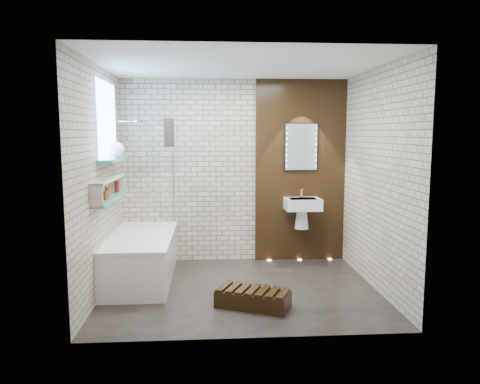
{
  "coord_description": "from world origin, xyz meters",
  "views": [
    {
      "loc": [
        -0.37,
        -5.21,
        1.85
      ],
      "look_at": [
        0.0,
        0.15,
        1.15
      ],
      "focal_mm": 34.11,
      "sensor_mm": 36.0,
      "label": 1
    }
  ],
  "objects": [
    {
      "name": "sill_vases",
      "position": [
        -1.5,
        0.49,
        1.65
      ],
      "size": [
        0.19,
        0.19,
        0.19
      ],
      "color": "white",
      "rests_on": "clerestory_window"
    },
    {
      "name": "led_mirror",
      "position": [
        0.95,
        1.23,
        1.65
      ],
      "size": [
        0.5,
        0.02,
        0.7
      ],
      "color": "black",
      "rests_on": "walnut_panel"
    },
    {
      "name": "ground",
      "position": [
        0.0,
        0.0,
        0.0
      ],
      "size": [
        3.2,
        3.2,
        0.0
      ],
      "primitive_type": "plane",
      "color": "black",
      "rests_on": "ground"
    },
    {
      "name": "washbasin",
      "position": [
        0.95,
        1.07,
        0.79
      ],
      "size": [
        0.5,
        0.36,
        0.58
      ],
      "color": "white",
      "rests_on": "walnut_panel"
    },
    {
      "name": "display_niche",
      "position": [
        -1.53,
        0.15,
        1.2
      ],
      "size": [
        0.14,
        1.3,
        0.26
      ],
      "color": "teal",
      "rests_on": "room_shell"
    },
    {
      "name": "clerestory_window",
      "position": [
        -1.57,
        0.35,
        1.9
      ],
      "size": [
        0.18,
        1.0,
        0.94
      ],
      "color": "#7FADE0",
      "rests_on": "room_shell"
    },
    {
      "name": "towel",
      "position": [
        -0.87,
        0.67,
        1.85
      ],
      "size": [
        0.1,
        0.27,
        0.35
      ],
      "primitive_type": "cube",
      "color": "black",
      "rests_on": "bath_screen"
    },
    {
      "name": "walnut_step",
      "position": [
        0.09,
        -0.56,
        0.09
      ],
      "size": [
        0.84,
        0.63,
        0.17
      ],
      "primitive_type": "cube",
      "rotation": [
        0.0,
        0.0,
        -0.42
      ],
      "color": "black",
      "rests_on": "ground"
    },
    {
      "name": "bathtub",
      "position": [
        -1.22,
        0.45,
        0.29
      ],
      "size": [
        0.79,
        1.74,
        0.7
      ],
      "color": "white",
      "rests_on": "ground"
    },
    {
      "name": "room_shell",
      "position": [
        0.0,
        0.0,
        1.3
      ],
      "size": [
        3.24,
        3.2,
        2.6
      ],
      "color": "tan",
      "rests_on": "ground"
    },
    {
      "name": "floor_uplights",
      "position": [
        0.95,
        1.2,
        0.01
      ],
      "size": [
        0.96,
        0.06,
        0.01
      ],
      "color": "#FFD899",
      "rests_on": "ground"
    },
    {
      "name": "bath_screen",
      "position": [
        -0.87,
        0.89,
        1.28
      ],
      "size": [
        0.01,
        0.78,
        1.4
      ],
      "primitive_type": "cube",
      "color": "white",
      "rests_on": "bathtub"
    },
    {
      "name": "walnut_panel",
      "position": [
        0.95,
        1.27,
        1.3
      ],
      "size": [
        1.3,
        0.06,
        2.6
      ],
      "primitive_type": "cube",
      "color": "black",
      "rests_on": "ground"
    },
    {
      "name": "niche_bottles",
      "position": [
        -1.53,
        0.1,
        1.17
      ],
      "size": [
        0.06,
        0.97,
        0.15
      ],
      "color": "maroon",
      "rests_on": "display_niche"
    },
    {
      "name": "shower_head",
      "position": [
        -1.3,
        0.95,
        2.0
      ],
      "size": [
        0.18,
        0.18,
        0.02
      ],
      "primitive_type": "cylinder",
      "color": "silver",
      "rests_on": "room_shell"
    }
  ]
}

